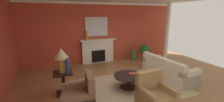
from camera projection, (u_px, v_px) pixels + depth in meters
ground_plane at (127, 85)px, 5.32m from camera, size 9.87×9.87×0.00m
wall_fireplace at (101, 32)px, 7.78m from camera, size 8.19×0.12×3.02m
crown_moulding at (100, 3)px, 7.37m from camera, size 8.19×0.08×0.12m
area_rug at (128, 87)px, 5.14m from camera, size 3.76×2.48×0.01m
fireplace at (98, 51)px, 7.73m from camera, size 1.80×0.35×1.20m
mantel_mirror at (97, 27)px, 7.55m from camera, size 1.13×0.04×0.93m
sofa at (167, 70)px, 5.87m from camera, size 1.05×2.16×0.85m
armchair_near_window at (80, 98)px, 3.93m from camera, size 0.86×0.86×0.95m
armchair_facing_fireplace at (155, 97)px, 3.96m from camera, size 0.84×0.84×0.95m
coffee_table at (129, 78)px, 5.06m from camera, size 1.00×1.00×0.45m
side_table at (63, 81)px, 4.68m from camera, size 0.56×0.56×0.70m
table_lamp at (61, 56)px, 4.49m from camera, size 0.44×0.44×0.75m
vase_mantel_left at (87, 35)px, 7.29m from camera, size 0.12×0.12×0.45m
vase_tall_corner at (133, 55)px, 8.20m from camera, size 0.27×0.27×0.56m
vase_on_side_table at (67, 66)px, 4.50m from camera, size 0.13×0.13×0.48m
book_red_cover at (133, 74)px, 5.10m from camera, size 0.27×0.19×0.04m
potted_plant at (145, 51)px, 8.21m from camera, size 0.56×0.56×0.83m
column_white at (167, 32)px, 7.86m from camera, size 0.20×0.20×3.02m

